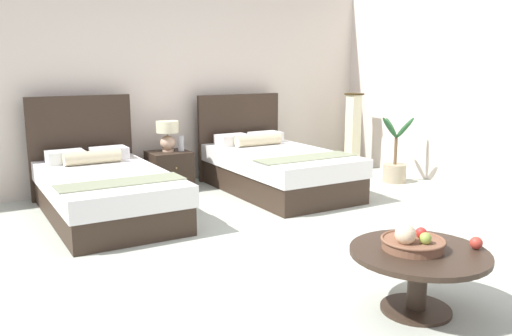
{
  "coord_description": "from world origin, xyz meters",
  "views": [
    {
      "loc": [
        -2.56,
        -3.74,
        1.63
      ],
      "look_at": [
        0.02,
        0.52,
        0.64
      ],
      "focal_mm": 37.19,
      "sensor_mm": 36.0,
      "label": 1
    }
  ],
  "objects": [
    {
      "name": "ground_plane",
      "position": [
        0.0,
        0.0,
        -0.01
      ],
      "size": [
        10.36,
        9.74,
        0.02
      ],
      "primitive_type": "cube",
      "color": "#B0B8A8"
    },
    {
      "name": "table_lamp",
      "position": [
        -0.05,
        2.61,
        0.74
      ],
      "size": [
        0.29,
        0.29,
        0.39
      ],
      "color": "tan",
      "rests_on": "nightstand"
    },
    {
      "name": "wall_back",
      "position": [
        0.0,
        3.07,
        1.37
      ],
      "size": [
        10.36,
        0.12,
        2.74
      ],
      "primitive_type": "cube",
      "color": "beige",
      "rests_on": "ground"
    },
    {
      "name": "coffee_table",
      "position": [
        0.05,
        -1.48,
        0.32
      ],
      "size": [
        0.9,
        0.9,
        0.43
      ],
      "color": "#32241B",
      "rests_on": "ground"
    },
    {
      "name": "potted_palm",
      "position": [
        2.79,
        1.41,
        0.24
      ],
      "size": [
        0.59,
        0.47,
        0.93
      ],
      "color": "tan",
      "rests_on": "ground"
    },
    {
      "name": "wall_side_right",
      "position": [
        3.38,
        0.4,
        1.37
      ],
      "size": [
        0.12,
        5.34,
        2.74
      ],
      "primitive_type": "cube",
      "color": "beige",
      "rests_on": "ground"
    },
    {
      "name": "nightstand",
      "position": [
        -0.05,
        2.59,
        0.25
      ],
      "size": [
        0.51,
        0.48,
        0.51
      ],
      "color": "#32241B",
      "rests_on": "ground"
    },
    {
      "name": "bed_near_window",
      "position": [
        -1.1,
        1.84,
        0.29
      ],
      "size": [
        1.24,
        2.17,
        1.24
      ],
      "color": "#32241B",
      "rests_on": "ground"
    },
    {
      "name": "floor_lamp_corner",
      "position": [
        2.9,
        2.42,
        0.58
      ],
      "size": [
        0.21,
        0.21,
        1.17
      ],
      "color": "#362810",
      "rests_on": "ground"
    },
    {
      "name": "loose_apple",
      "position": [
        0.39,
        -1.66,
        0.47
      ],
      "size": [
        0.08,
        0.08,
        0.08
      ],
      "color": "#B73A2E",
      "rests_on": "coffee_table"
    },
    {
      "name": "fruit_bowl",
      "position": [
        0.02,
        -1.44,
        0.48
      ],
      "size": [
        0.42,
        0.42,
        0.19
      ],
      "color": "brown",
      "rests_on": "coffee_table"
    },
    {
      "name": "bed_near_corner",
      "position": [
        1.1,
        1.83,
        0.3
      ],
      "size": [
        1.28,
        2.15,
        1.19
      ],
      "color": "#32241B",
      "rests_on": "ground"
    },
    {
      "name": "vase",
      "position": [
        0.1,
        2.55,
        0.6
      ],
      "size": [
        0.08,
        0.08,
        0.2
      ],
      "color": "#BCC0C0",
      "rests_on": "nightstand"
    }
  ]
}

